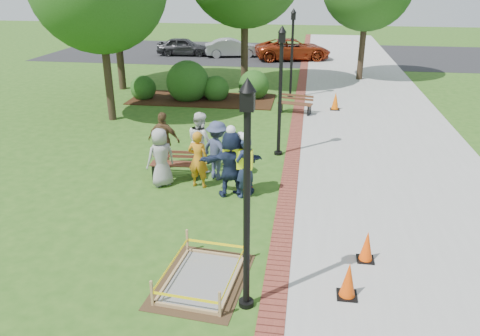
# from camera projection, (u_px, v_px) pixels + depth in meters

# --- Properties ---
(ground) EXTENTS (100.00, 100.00, 0.00)m
(ground) POSITION_uv_depth(u_px,v_px,m) (213.00, 222.00, 11.63)
(ground) COLOR #285116
(ground) RESTS_ON ground
(sidewalk) EXTENTS (6.00, 60.00, 0.02)m
(sidewalk) POSITION_uv_depth(u_px,v_px,m) (374.00, 118.00, 20.07)
(sidewalk) COLOR #9E9E99
(sidewalk) RESTS_ON ground
(brick_edging) EXTENTS (0.50, 60.00, 0.03)m
(brick_edging) POSITION_uv_depth(u_px,v_px,m) (298.00, 115.00, 20.51)
(brick_edging) COLOR maroon
(brick_edging) RESTS_ON ground
(mulch_bed) EXTENTS (7.00, 3.00, 0.05)m
(mulch_bed) POSITION_uv_depth(u_px,v_px,m) (202.00, 99.00, 22.99)
(mulch_bed) COLOR #381E0F
(mulch_bed) RESTS_ON ground
(parking_lot) EXTENTS (36.00, 12.00, 0.01)m
(parking_lot) POSITION_uv_depth(u_px,v_px,m) (283.00, 54.00, 36.29)
(parking_lot) COLOR black
(parking_lot) RESTS_ON ground
(wet_concrete_pad) EXTENTS (1.91, 2.45, 0.55)m
(wet_concrete_pad) POSITION_uv_depth(u_px,v_px,m) (202.00, 271.00, 9.31)
(wet_concrete_pad) COLOR #47331E
(wet_concrete_pad) RESTS_ON ground
(bench_near) EXTENTS (1.48, 0.57, 0.78)m
(bench_near) POSITION_uv_depth(u_px,v_px,m) (175.00, 170.00, 14.11)
(bench_near) COLOR brown
(bench_near) RESTS_ON ground
(bench_far) EXTENTS (1.58, 0.83, 0.82)m
(bench_far) POSITION_uv_depth(u_px,v_px,m) (295.00, 108.00, 20.60)
(bench_far) COLOR brown
(bench_far) RESTS_ON ground
(cone_front) EXTENTS (0.39, 0.39, 0.76)m
(cone_front) POSITION_uv_depth(u_px,v_px,m) (348.00, 281.00, 8.79)
(cone_front) COLOR black
(cone_front) RESTS_ON ground
(cone_back) EXTENTS (0.36, 0.36, 0.72)m
(cone_back) POSITION_uv_depth(u_px,v_px,m) (367.00, 247.00, 9.93)
(cone_back) COLOR black
(cone_back) RESTS_ON ground
(cone_far) EXTENTS (0.42, 0.42, 0.82)m
(cone_far) POSITION_uv_depth(u_px,v_px,m) (335.00, 101.00, 21.11)
(cone_far) COLOR black
(cone_far) RESTS_ON ground
(toolbox) EXTENTS (0.39, 0.24, 0.19)m
(toolbox) POSITION_uv_depth(u_px,v_px,m) (245.00, 186.00, 13.39)
(toolbox) COLOR red
(toolbox) RESTS_ON ground
(lamp_near) EXTENTS (0.28, 0.28, 4.26)m
(lamp_near) POSITION_uv_depth(u_px,v_px,m) (247.00, 184.00, 7.76)
(lamp_near) COLOR black
(lamp_near) RESTS_ON ground
(lamp_mid) EXTENTS (0.28, 0.28, 4.26)m
(lamp_mid) POSITION_uv_depth(u_px,v_px,m) (281.00, 82.00, 15.07)
(lamp_mid) COLOR black
(lamp_mid) RESTS_ON ground
(lamp_far) EXTENTS (0.28, 0.28, 4.26)m
(lamp_far) POSITION_uv_depth(u_px,v_px,m) (292.00, 47.00, 22.38)
(lamp_far) COLOR black
(lamp_far) RESTS_ON ground
(shrub_a) EXTENTS (1.25, 1.25, 1.25)m
(shrub_a) POSITION_uv_depth(u_px,v_px,m) (144.00, 99.00, 23.16)
(shrub_a) COLOR #1C4213
(shrub_a) RESTS_ON ground
(shrub_b) EXTENTS (2.06, 2.06, 2.06)m
(shrub_b) POSITION_uv_depth(u_px,v_px,m) (188.00, 100.00, 23.01)
(shrub_b) COLOR #1C4213
(shrub_b) RESTS_ON ground
(shrub_c) EXTENTS (1.28, 1.28, 1.28)m
(shrub_c) POSITION_uv_depth(u_px,v_px,m) (216.00, 100.00, 22.95)
(shrub_c) COLOR #1C4213
(shrub_c) RESTS_ON ground
(shrub_d) EXTENTS (1.50, 1.50, 1.50)m
(shrub_d) POSITION_uv_depth(u_px,v_px,m) (254.00, 98.00, 23.33)
(shrub_d) COLOR #1C4213
(shrub_d) RESTS_ON ground
(shrub_e) EXTENTS (1.08, 1.08, 1.08)m
(shrub_e) POSITION_uv_depth(u_px,v_px,m) (213.00, 96.00, 23.64)
(shrub_e) COLOR #1C4213
(shrub_e) RESTS_ON ground
(casual_person_a) EXTENTS (0.64, 0.63, 1.72)m
(casual_person_a) POSITION_uv_depth(u_px,v_px,m) (161.00, 158.00, 13.36)
(casual_person_a) COLOR gray
(casual_person_a) RESTS_ON ground
(casual_person_b) EXTENTS (0.59, 0.43, 1.67)m
(casual_person_b) POSITION_uv_depth(u_px,v_px,m) (198.00, 160.00, 13.27)
(casual_person_b) COLOR #BF7516
(casual_person_b) RESTS_ON ground
(casual_person_c) EXTENTS (0.67, 0.70, 1.86)m
(casual_person_c) POSITION_uv_depth(u_px,v_px,m) (201.00, 141.00, 14.43)
(casual_person_c) COLOR white
(casual_person_c) RESTS_ON ground
(casual_person_d) EXTENTS (0.62, 0.44, 1.79)m
(casual_person_d) POSITION_uv_depth(u_px,v_px,m) (164.00, 140.00, 14.63)
(casual_person_d) COLOR brown
(casual_person_d) RESTS_ON ground
(casual_person_e) EXTENTS (0.68, 0.63, 1.78)m
(casual_person_e) POSITION_uv_depth(u_px,v_px,m) (217.00, 151.00, 13.81)
(casual_person_e) COLOR #353E5E
(casual_person_e) RESTS_ON ground
(hivis_worker_a) EXTENTS (0.67, 0.52, 2.03)m
(hivis_worker_a) POSITION_uv_depth(u_px,v_px,m) (231.00, 162.00, 12.69)
(hivis_worker_a) COLOR #192B42
(hivis_worker_a) RESTS_ON ground
(hivis_worker_b) EXTENTS (0.62, 0.65, 1.86)m
(hivis_worker_b) POSITION_uv_depth(u_px,v_px,m) (245.00, 165.00, 12.64)
(hivis_worker_b) COLOR #181A3E
(hivis_worker_b) RESTS_ON ground
(hivis_worker_c) EXTENTS (0.61, 0.49, 1.79)m
(hivis_worker_c) POSITION_uv_depth(u_px,v_px,m) (241.00, 163.00, 12.89)
(hivis_worker_c) COLOR #191A41
(hivis_worker_c) RESTS_ON ground
(parked_car_a) EXTENTS (2.20, 4.59, 1.46)m
(parked_car_a) POSITION_uv_depth(u_px,v_px,m) (184.00, 55.00, 35.55)
(parked_car_a) COLOR #2B2A2D
(parked_car_a) RESTS_ON ground
(parked_car_b) EXTENTS (2.92, 4.74, 1.44)m
(parked_car_b) POSITION_uv_depth(u_px,v_px,m) (232.00, 57.00, 34.97)
(parked_car_b) COLOR #96959A
(parked_car_b) RESTS_ON ground
(parked_car_c) EXTENTS (3.31, 5.33, 1.62)m
(parked_car_c) POSITION_uv_depth(u_px,v_px,m) (292.00, 60.00, 33.76)
(parked_car_c) COLOR #983013
(parked_car_c) RESTS_ON ground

